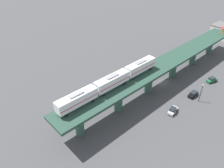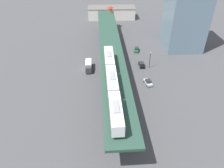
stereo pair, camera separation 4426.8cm
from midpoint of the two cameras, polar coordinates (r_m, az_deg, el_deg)
ground_plane at (r=83.62m, az=27.33°, el=-3.52°), size 400.00×400.00×0.00m
elevated_viaduct at (r=79.44m, az=28.72°, el=0.77°), size 8.81×92.04×8.96m
subway_train at (r=57.92m, az=19.36°, el=-4.76°), size 3.00×37.21×4.45m
street_car_silver at (r=72.39m, az=32.79°, el=-11.18°), size 2.68×4.68×1.89m
street_car_green at (r=93.88m, az=37.80°, el=-2.45°), size 2.77×4.70×1.89m
street_car_black at (r=82.40m, az=35.48°, el=-6.39°), size 2.03×4.44×1.89m
delivery_truck at (r=84.94m, az=22.43°, el=0.03°), size 2.43×7.21×3.20m
street_lamp at (r=79.67m, az=37.90°, el=-5.91°), size 0.44×0.44×6.94m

